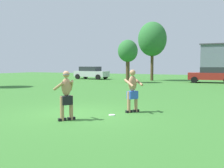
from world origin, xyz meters
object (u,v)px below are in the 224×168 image
object	(u,v)px
player_in_blue	(133,90)
car_silver_far_end	(91,73)
frisbee	(112,115)
player_with_cap	(66,93)
tree_left_field	(128,52)
car_red_mid_lot	(211,75)
tree_behind_players	(152,39)

from	to	relation	value
player_in_blue	car_silver_far_end	xyz separation A→B (m)	(-13.53, 19.38, -0.05)
player_in_blue	frisbee	xyz separation A→B (m)	(-0.44, -0.91, -0.86)
player_with_cap	tree_left_field	xyz separation A→B (m)	(-5.32, 17.58, 2.24)
player_with_cap	car_silver_far_end	xyz separation A→B (m)	(-12.13, 21.73, -0.08)
player_in_blue	player_with_cap	bearing A→B (deg)	-120.80
frisbee	car_red_mid_lot	bearing A→B (deg)	86.20
player_with_cap	tree_behind_players	size ratio (longest dim) A/B	0.25
player_with_cap	tree_behind_players	xyz separation A→B (m)	(-4.23, 22.11, 3.81)
player_in_blue	tree_behind_players	distance (m)	20.90
player_in_blue	car_silver_far_end	size ratio (longest dim) A/B	0.38
player_with_cap	player_in_blue	distance (m)	2.73
frisbee	tree_left_field	world-z (taller)	tree_left_field
tree_left_field	tree_behind_players	bearing A→B (deg)	76.47
frisbee	car_silver_far_end	bearing A→B (deg)	122.83
car_red_mid_lot	tree_behind_players	xyz separation A→B (m)	(-6.50, 0.89, 3.89)
frisbee	tree_behind_players	bearing A→B (deg)	104.09
car_red_mid_lot	tree_left_field	distance (m)	8.73
frisbee	car_silver_far_end	world-z (taller)	car_silver_far_end
frisbee	tree_behind_players	distance (m)	21.83
car_red_mid_lot	tree_left_field	world-z (taller)	tree_left_field
frisbee	car_silver_far_end	distance (m)	24.17
player_with_cap	car_red_mid_lot	world-z (taller)	player_with_cap
tree_left_field	car_silver_far_end	bearing A→B (deg)	148.64
player_in_blue	tree_left_field	bearing A→B (deg)	113.80
car_red_mid_lot	car_silver_far_end	world-z (taller)	same
frisbee	car_red_mid_lot	distance (m)	19.85
frisbee	tree_left_field	xyz separation A→B (m)	(-6.28, 16.14, 3.13)
car_red_mid_lot	tree_behind_players	world-z (taller)	tree_behind_players
tree_left_field	player_in_blue	bearing A→B (deg)	-66.20
player_with_cap	frisbee	distance (m)	1.94
tree_behind_players	frisbee	bearing A→B (deg)	-75.91
player_in_blue	car_silver_far_end	distance (m)	23.64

